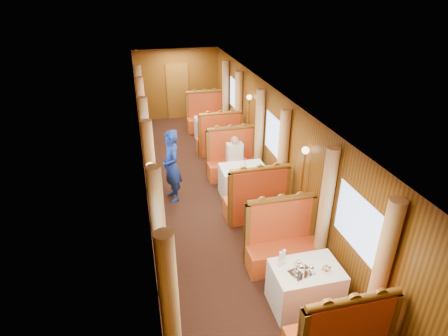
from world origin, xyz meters
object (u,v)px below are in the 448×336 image
object	(u,v)px
teapot_left	(301,271)
teapot_right	(311,270)
banquette_mid_fwd	(256,202)
table_far	(212,129)
table_mid	(243,181)
rose_vase_mid	(245,161)
fruit_plate	(326,269)
rose_vase_far	(212,113)
banquette_far_aft	(206,118)
tea_tray	(301,273)
passenger	(235,154)
banquette_far_fwd	(219,140)
table_near	(305,287)
banquette_mid_aft	(232,161)
teapot_back	(298,265)
steward	(172,166)
banquette_near_aft	(281,244)

from	to	relation	value
teapot_left	teapot_right	xyz separation A→B (m)	(0.16, -0.01, -0.02)
banquette_mid_fwd	table_far	size ratio (longest dim) A/B	1.28
table_mid	teapot_right	world-z (taller)	teapot_right
rose_vase_mid	teapot_left	bearing A→B (deg)	-92.87
teapot_left	fruit_plate	bearing A→B (deg)	23.37
banquette_mid_fwd	rose_vase_far	distance (m)	4.51
banquette_far_aft	tea_tray	xyz separation A→B (m)	(-0.13, -8.09, 0.33)
rose_vase_mid	passenger	bearing A→B (deg)	92.02
banquette_far_aft	fruit_plate	distance (m)	8.12
table_far	banquette_far_fwd	bearing A→B (deg)	-90.00
table_near	teapot_left	bearing A→B (deg)	-147.14
table_mid	banquette_far_fwd	xyz separation A→B (m)	(0.00, 2.49, 0.05)
banquette_mid_fwd	banquette_mid_aft	distance (m)	2.03
rose_vase_far	teapot_back	bearing A→B (deg)	-91.13
table_far	rose_vase_far	bearing A→B (deg)	-91.00
teapot_left	table_near	bearing A→B (deg)	56.31
table_far	fruit_plate	size ratio (longest dim) A/B	4.78
banquette_mid_fwd	steward	bearing A→B (deg)	142.68
rose_vase_far	steward	world-z (taller)	steward
table_mid	banquette_far_aft	distance (m)	4.51
banquette_near_aft	table_mid	world-z (taller)	banquette_near_aft
banquette_mid_aft	teapot_left	world-z (taller)	banquette_mid_aft
teapot_right	banquette_far_aft	bearing A→B (deg)	74.72
banquette_mid_fwd	teapot_right	xyz separation A→B (m)	(0.01, -2.59, 0.38)
table_mid	passenger	size ratio (longest dim) A/B	1.38
table_far	banquette_far_aft	xyz separation A→B (m)	(0.00, 1.01, 0.05)
teapot_left	teapot_back	size ratio (longest dim) A/B	1.21
table_mid	banquette_mid_fwd	distance (m)	1.02
steward	banquette_mid_aft	bearing A→B (deg)	103.08
banquette_mid_aft	teapot_left	size ratio (longest dim) A/B	7.27
steward	table_near	bearing A→B (deg)	11.03
banquette_far_fwd	table_mid	bearing A→B (deg)	-90.00
banquette_far_aft	teapot_back	xyz separation A→B (m)	(-0.14, -7.98, 0.39)
rose_vase_far	banquette_mid_aft	bearing A→B (deg)	-89.99
rose_vase_far	banquette_mid_fwd	bearing A→B (deg)	-89.99
table_near	table_mid	distance (m)	3.50
table_mid	steward	xyz separation A→B (m)	(-1.63, 0.23, 0.48)
banquette_mid_fwd	rose_vase_mid	size ratio (longest dim) A/B	3.72
fruit_plate	tea_tray	bearing A→B (deg)	176.22
table_near	passenger	distance (m)	4.26
rose_vase_mid	steward	bearing A→B (deg)	171.34
passenger	rose_vase_mid	bearing A→B (deg)	-87.98
table_near	teapot_left	distance (m)	0.48
tea_tray	teapot_back	distance (m)	0.12
table_mid	banquette_far_aft	size ratio (longest dim) A/B	0.78
banquette_far_fwd	fruit_plate	world-z (taller)	banquette_far_fwd
table_mid	table_far	distance (m)	3.50
table_near	table_far	xyz separation A→B (m)	(0.00, 7.00, 0.00)
table_near	banquette_mid_fwd	bearing A→B (deg)	90.00
banquette_near_aft	steward	size ratio (longest dim) A/B	0.78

